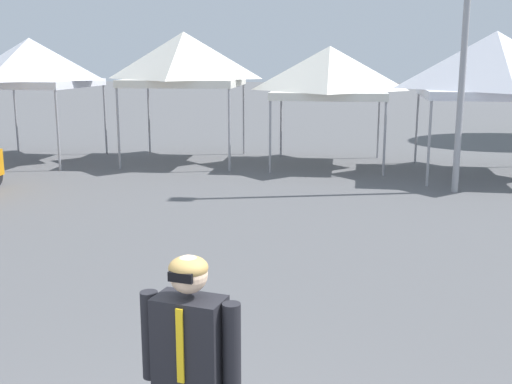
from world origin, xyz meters
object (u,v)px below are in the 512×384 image
canopy_tent_far_right (184,59)px  canopy_tent_right_of_center (495,64)px  canopy_tent_center (30,63)px  canopy_tent_behind_left (330,72)px  person_foreground (191,373)px

canopy_tent_far_right → canopy_tent_right_of_center: size_ratio=1.01×
canopy_tent_center → canopy_tent_right_of_center: bearing=-5.0°
canopy_tent_far_right → canopy_tent_right_of_center: bearing=-9.8°
canopy_tent_center → canopy_tent_behind_left: (8.26, 0.08, -0.24)m
canopy_tent_right_of_center → person_foreground: bearing=-110.9°
canopy_tent_behind_left → canopy_tent_far_right: bearing=176.8°
canopy_tent_right_of_center → person_foreground: 13.55m
canopy_tent_right_of_center → person_foreground: size_ratio=1.98×
canopy_tent_center → person_foreground: size_ratio=1.91×
canopy_tent_right_of_center → canopy_tent_far_right: bearing=170.2°
canopy_tent_far_right → person_foreground: size_ratio=2.00×
canopy_tent_center → canopy_tent_right_of_center: (12.20, -1.07, -0.01)m
canopy_tent_center → canopy_tent_right_of_center: canopy_tent_right_of_center is taller
canopy_tent_behind_left → person_foreground: bearing=-93.5°
canopy_tent_far_right → canopy_tent_behind_left: 4.00m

